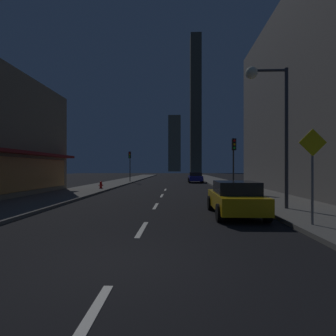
{
  "coord_description": "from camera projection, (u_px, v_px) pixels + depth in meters",
  "views": [
    {
      "loc": [
        1.17,
        -5.26,
        2.0
      ],
      "look_at": [
        0.0,
        25.32,
        2.03
      ],
      "focal_mm": 27.81,
      "sensor_mm": 36.0,
      "label": 1
    }
  ],
  "objects": [
    {
      "name": "skyscraper_distant_mid",
      "position": [
        196.0,
        104.0,
        124.5
      ],
      "size": [
        5.07,
        8.42,
        65.24
      ],
      "primitive_type": "cube",
      "color": "#423E31",
      "rests_on": "ground"
    },
    {
      "name": "lane_marking_center",
      "position": [
        156.0,
        206.0,
        13.69
      ],
      "size": [
        0.16,
        23.0,
        0.01
      ],
      "color": "silver",
      "rests_on": "ground"
    },
    {
      "name": "sidewalk_left",
      "position": [
        121.0,
        182.0,
        37.54
      ],
      "size": [
        4.0,
        76.0,
        0.15
      ],
      "primitive_type": "cube",
      "color": "#605E59",
      "rests_on": "ground"
    },
    {
      "name": "car_parked_far",
      "position": [
        195.0,
        177.0,
        36.22
      ],
      "size": [
        1.98,
        4.24,
        1.45
      ],
      "color": "navy",
      "rests_on": "ground"
    },
    {
      "name": "traffic_light_far_left",
      "position": [
        130.0,
        160.0,
        36.01
      ],
      "size": [
        0.32,
        0.48,
        4.2
      ],
      "color": "#2D2D2D",
      "rests_on": "sidewalk_left"
    },
    {
      "name": "skyscraper_distant_tall",
      "position": [
        174.0,
        144.0,
        163.91
      ],
      "size": [
        7.73,
        7.05,
        35.0
      ],
      "primitive_type": "cube",
      "color": "brown",
      "rests_on": "ground"
    },
    {
      "name": "pedestrian_crossing_sign",
      "position": [
        312.0,
        168.0,
        8.55
      ],
      "size": [
        0.91,
        0.08,
        3.15
      ],
      "color": "slate",
      "rests_on": "sidewalk_right"
    },
    {
      "name": "sidewalk_right",
      "position": [
        219.0,
        182.0,
        37.0
      ],
      "size": [
        4.0,
        76.0,
        0.15
      ],
      "primitive_type": "cube",
      "color": "#605E59",
      "rests_on": "ground"
    },
    {
      "name": "traffic_light_near_right",
      "position": [
        234.0,
        153.0,
        20.14
      ],
      "size": [
        0.32,
        0.48,
        4.2
      ],
      "color": "#2D2D2D",
      "rests_on": "sidewalk_right"
    },
    {
      "name": "ground_plane",
      "position": [
        170.0,
        183.0,
        37.27
      ],
      "size": [
        78.0,
        136.0,
        0.1
      ],
      "primitive_type": "cube",
      "color": "black"
    },
    {
      "name": "street_lamp_right",
      "position": [
        269.0,
        102.0,
        12.06
      ],
      "size": [
        1.96,
        0.56,
        6.58
      ],
      "color": "#38383D",
      "rests_on": "sidewalk_right"
    },
    {
      "name": "fire_hydrant_far_left",
      "position": [
        101.0,
        185.0,
        23.84
      ],
      "size": [
        0.42,
        0.3,
        0.65
      ],
      "color": "red",
      "rests_on": "sidewalk_left"
    },
    {
      "name": "car_parked_near",
      "position": [
        235.0,
        198.0,
        11.01
      ],
      "size": [
        1.98,
        4.24,
        1.45
      ],
      "color": "gold",
      "rests_on": "ground"
    }
  ]
}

